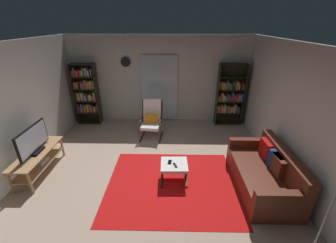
{
  "coord_description": "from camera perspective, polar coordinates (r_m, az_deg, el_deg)",
  "views": [
    {
      "loc": [
        0.4,
        -3.54,
        2.92
      ],
      "look_at": [
        0.31,
        1.04,
        0.78
      ],
      "focal_mm": 22.95,
      "sensor_mm": 36.0,
      "label": 1
    }
  ],
  "objects": [
    {
      "name": "ground_plane",
      "position": [
        4.61,
        -4.19,
        -14.34
      ],
      "size": [
        7.02,
        7.02,
        0.0
      ],
      "primitive_type": "plane",
      "color": "tan"
    },
    {
      "name": "wall_back",
      "position": [
        6.66,
        -2.34,
        10.95
      ],
      "size": [
        5.6,
        0.06,
        2.6
      ],
      "primitive_type": "cube",
      "color": "silver",
      "rests_on": "ground"
    },
    {
      "name": "wall_left",
      "position": [
        4.98,
        -37.43,
        0.68
      ],
      "size": [
        0.06,
        6.0,
        2.6
      ],
      "primitive_type": "cube",
      "color": "silver",
      "rests_on": "ground"
    },
    {
      "name": "wall_right",
      "position": [
        4.53,
        31.63,
        0.15
      ],
      "size": [
        0.06,
        6.0,
        2.6
      ],
      "primitive_type": "cube",
      "color": "silver",
      "rests_on": "ground"
    },
    {
      "name": "glass_door_panel",
      "position": [
        6.66,
        -2.22,
        8.72
      ],
      "size": [
        1.1,
        0.01,
        2.0
      ],
      "primitive_type": "cube",
      "color": "silver"
    },
    {
      "name": "area_rug",
      "position": [
        4.41,
        1.01,
        -16.31
      ],
      "size": [
        2.52,
        2.1,
        0.01
      ],
      "primitive_type": "cube",
      "color": "red",
      "rests_on": "ground"
    },
    {
      "name": "tv_stand",
      "position": [
        5.26,
        -31.14,
        -8.51
      ],
      "size": [
        0.46,
        1.36,
        0.5
      ],
      "color": "tan",
      "rests_on": "ground"
    },
    {
      "name": "television",
      "position": [
        5.06,
        -32.2,
        -4.35
      ],
      "size": [
        0.2,
        0.94,
        0.56
      ],
      "color": "black",
      "rests_on": "tv_stand"
    },
    {
      "name": "bookshelf_near_tv",
      "position": [
        6.94,
        -20.9,
        7.24
      ],
      "size": [
        0.69,
        0.3,
        1.84
      ],
      "color": "black",
      "rests_on": "ground"
    },
    {
      "name": "bookshelf_near_sofa",
      "position": [
        6.74,
        16.07,
        6.57
      ],
      "size": [
        0.79,
        0.3,
        1.85
      ],
      "color": "black",
      "rests_on": "ground"
    },
    {
      "name": "leather_sofa",
      "position": [
        4.57,
        24.32,
        -12.5
      ],
      "size": [
        0.89,
        1.75,
        0.8
      ],
      "color": "#5B2718",
      "rests_on": "ground"
    },
    {
      "name": "lounge_armchair",
      "position": [
        5.84,
        -4.37,
        0.88
      ],
      "size": [
        0.61,
        0.69,
        1.02
      ],
      "color": "black",
      "rests_on": "ground"
    },
    {
      "name": "ottoman",
      "position": [
        4.32,
        1.65,
        -11.85
      ],
      "size": [
        0.53,
        0.49,
        0.4
      ],
      "color": "white",
      "rests_on": "ground"
    },
    {
      "name": "tv_remote",
      "position": [
        4.22,
        1.9,
        -11.52
      ],
      "size": [
        0.09,
        0.15,
        0.02
      ],
      "primitive_type": "cube",
      "rotation": [
        0.0,
        0.0,
        0.37
      ],
      "color": "black",
      "rests_on": "ottoman"
    },
    {
      "name": "cell_phone",
      "position": [
        4.31,
        0.46,
        -10.72
      ],
      "size": [
        0.09,
        0.15,
        0.01
      ],
      "primitive_type": "cube",
      "rotation": [
        0.0,
        0.0,
        -0.14
      ],
      "color": "black",
      "rests_on": "ottoman"
    },
    {
      "name": "wall_clock",
      "position": [
        6.6,
        -11.21,
        15.27
      ],
      "size": [
        0.29,
        0.03,
        0.29
      ],
      "color": "silver"
    }
  ]
}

